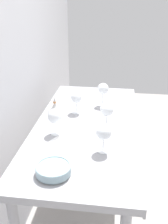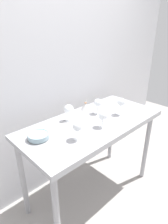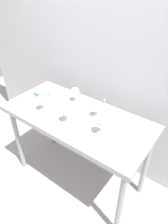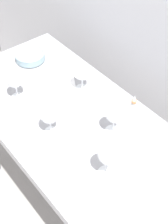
# 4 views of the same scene
# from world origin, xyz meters

# --- Properties ---
(ground_plane) EXTENTS (6.00, 6.00, 0.00)m
(ground_plane) POSITION_xyz_m (0.00, 0.00, 0.00)
(ground_plane) COLOR #9A9590
(back_wall) EXTENTS (3.80, 0.04, 2.60)m
(back_wall) POSITION_xyz_m (0.00, 0.49, 1.30)
(back_wall) COLOR silver
(back_wall) RESTS_ON ground_plane
(steel_counter) EXTENTS (1.40, 0.65, 0.90)m
(steel_counter) POSITION_xyz_m (0.00, -0.01, 0.79)
(steel_counter) COLOR #99999E
(steel_counter) RESTS_ON ground_plane
(wine_glass_far_left) EXTENTS (0.09, 0.09, 0.16)m
(wine_glass_far_left) POSITION_xyz_m (-0.15, 0.16, 1.01)
(wine_glass_far_left) COLOR white
(wine_glass_far_left) RESTS_ON steel_counter
(wine_glass_far_right) EXTENTS (0.08, 0.08, 0.15)m
(wine_glass_far_right) POSITION_xyz_m (0.16, 0.09, 1.01)
(wine_glass_far_right) COLOR white
(wine_glass_far_right) RESTS_ON steel_counter
(wine_glass_near_left) EXTENTS (0.08, 0.08, 0.16)m
(wine_glass_near_left) POSITION_xyz_m (-0.31, -0.13, 1.01)
(wine_glass_near_left) COLOR white
(wine_glass_near_left) RESTS_ON steel_counter
(wine_glass_near_right) EXTENTS (0.08, 0.08, 0.17)m
(wine_glass_near_right) POSITION_xyz_m (0.31, -0.09, 1.02)
(wine_glass_near_right) COLOR white
(wine_glass_near_right) RESTS_ON steel_counter
(wine_glass_near_center) EXTENTS (0.08, 0.08, 0.15)m
(wine_glass_near_center) POSITION_xyz_m (-0.01, -0.13, 1.01)
(wine_glass_near_center) COLOR white
(wine_glass_near_center) RESTS_ON steel_counter
(tasting_sheet_upper) EXTENTS (0.29, 0.31, 0.00)m
(tasting_sheet_upper) POSITION_xyz_m (-0.23, 0.03, 0.90)
(tasting_sheet_upper) COLOR white
(tasting_sheet_upper) RESTS_ON steel_counter
(tasting_sheet_lower) EXTENTS (0.26, 0.31, 0.00)m
(tasting_sheet_lower) POSITION_xyz_m (0.43, 0.12, 0.90)
(tasting_sheet_lower) COLOR white
(tasting_sheet_lower) RESTS_ON steel_counter
(tasting_bowl) EXTENTS (0.17, 0.17, 0.05)m
(tasting_bowl) POSITION_xyz_m (-0.53, 0.09, 0.93)
(tasting_bowl) COLOR #DBCC66
(tasting_bowl) RESTS_ON steel_counter
(decanter_funnel) EXTENTS (0.12, 0.12, 0.12)m
(decanter_funnel) POSITION_xyz_m (0.14, 0.23, 0.94)
(decanter_funnel) COLOR silver
(decanter_funnel) RESTS_ON steel_counter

